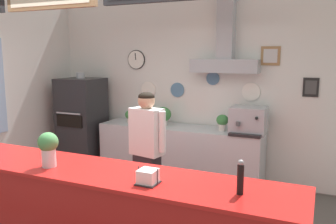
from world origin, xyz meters
The scene contains 13 objects.
back_wall_assembly centered at (0.03, 2.29, 1.65)m, with size 5.14×2.80×3.07m.
service_counter centered at (0.00, -0.55, 0.52)m, with size 3.71×0.66×1.05m.
back_prep_counter centered at (-0.16, 2.08, 0.44)m, with size 2.59×0.59×0.89m.
pizza_oven centered at (-1.91, 1.93, 0.81)m, with size 0.67×0.69×1.71m.
shop_worker centered at (-0.05, 0.76, 0.86)m, with size 0.54×0.29×1.57m.
espresso_machine centered at (0.91, 2.06, 1.08)m, with size 0.49×0.50×0.38m.
potted_sage centered at (-0.43, 2.07, 1.06)m, with size 0.25×0.25×0.30m.
potted_rosemary centered at (-0.74, 2.11, 1.04)m, with size 0.22×0.22×0.27m.
potted_thyme centered at (-1.05, 2.09, 1.01)m, with size 0.17×0.17×0.21m.
potted_basil centered at (0.52, 2.09, 1.03)m, with size 0.18×0.18×0.24m.
pepper_grinder centered at (1.37, -0.58, 1.17)m, with size 0.05×0.05×0.25m.
napkin_holder centered at (0.70, -0.66, 1.10)m, with size 0.17×0.16×0.13m.
basil_vase centered at (-0.27, -0.64, 1.21)m, with size 0.17×0.17×0.30m.
Camera 1 is at (1.86, -2.91, 2.01)m, focal length 37.58 mm.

